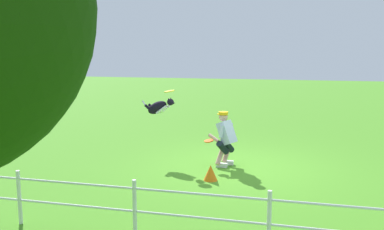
% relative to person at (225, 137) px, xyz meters
% --- Properties ---
extents(ground_plane, '(60.00, 60.00, 0.00)m').
position_rel_person_xyz_m(ground_plane, '(-0.30, 0.11, -0.70)').
color(ground_plane, '#478D22').
extents(person, '(0.69, 0.65, 1.29)m').
position_rel_person_xyz_m(person, '(0.00, 0.00, 0.00)').
color(person, silver).
rests_on(person, ground_plane).
extents(dog, '(0.97, 0.40, 0.52)m').
position_rel_person_xyz_m(dog, '(1.75, -0.37, 0.60)').
color(dog, black).
extents(frisbee_flying, '(0.29, 0.29, 0.07)m').
position_rel_person_xyz_m(frisbee_flying, '(1.47, -0.35, 1.01)').
color(frisbee_flying, yellow).
extents(frisbee_held, '(0.30, 0.30, 0.07)m').
position_rel_person_xyz_m(frisbee_held, '(0.37, 0.10, -0.09)').
color(frisbee_held, '#F0530D').
rests_on(frisbee_held, person).
extents(fence, '(17.42, 0.06, 0.87)m').
position_rel_person_xyz_m(fence, '(-0.30, 4.04, -0.19)').
color(fence, silver).
rests_on(fence, ground_plane).
extents(training_cone, '(0.30, 0.30, 0.33)m').
position_rel_person_xyz_m(training_cone, '(0.12, 1.16, -0.53)').
color(training_cone, orange).
rests_on(training_cone, ground_plane).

